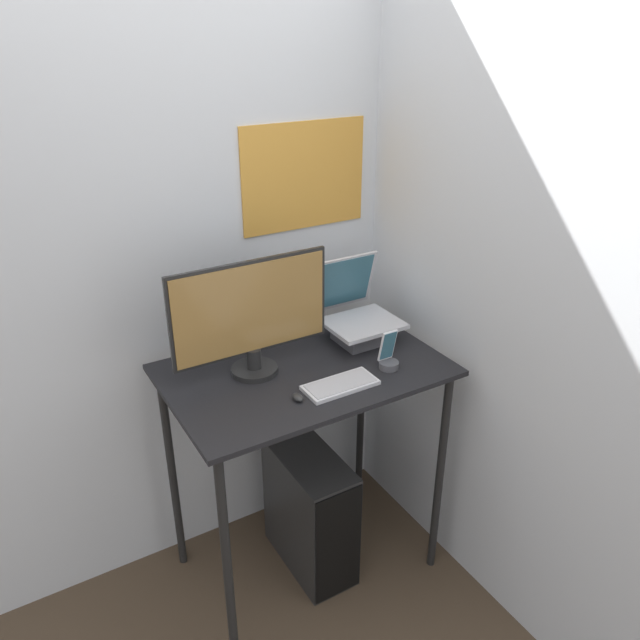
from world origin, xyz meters
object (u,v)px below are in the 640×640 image
computer_tower (310,511)px  monitor (251,318)px  cell_phone (388,358)px  laptop (358,320)px  keyboard (340,385)px  mouse (298,397)px

computer_tower → monitor: bearing=161.8°
cell_phone → computer_tower: 0.80m
cell_phone → computer_tower: cell_phone is taller
laptop → computer_tower: size_ratio=0.57×
keyboard → monitor: bearing=130.9°
monitor → keyboard: bearing=-49.1°
mouse → cell_phone: size_ratio=0.33×
keyboard → mouse: size_ratio=5.26×
cell_phone → computer_tower: (-0.25, 0.16, -0.75)m
laptop → monitor: bearing=-176.1°
monitor → computer_tower: size_ratio=1.07×
monitor → cell_phone: size_ratio=3.92×
computer_tower → cell_phone: bearing=-33.3°
laptop → keyboard: 0.39m
monitor → keyboard: 0.39m
cell_phone → monitor: bearing=152.9°
laptop → mouse: laptop is taller
keyboard → computer_tower: bearing=96.7°
monitor → computer_tower: bearing=-18.2°
keyboard → cell_phone: bearing=6.0°
monitor → cell_phone: bearing=-27.1°
monitor → mouse: size_ratio=11.79×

